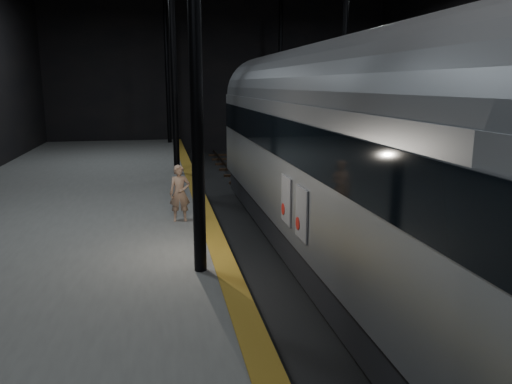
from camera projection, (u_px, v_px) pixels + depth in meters
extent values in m
plane|color=black|center=(314.00, 245.00, 15.31)|extent=(44.00, 44.00, 0.00)
cube|color=#545451|center=(55.00, 245.00, 13.79)|extent=(9.00, 43.80, 1.00)
cube|color=olive|center=(208.00, 219.00, 14.48)|extent=(0.50, 43.80, 0.01)
cube|color=#3F3328|center=(291.00, 241.00, 15.14)|extent=(0.08, 43.00, 0.14)
cube|color=#3F3328|center=(336.00, 239.00, 15.41)|extent=(0.08, 43.00, 0.14)
cube|color=black|center=(314.00, 243.00, 15.30)|extent=(2.40, 42.00, 0.12)
cylinder|color=black|center=(195.00, 22.00, 9.48)|extent=(0.26, 0.26, 10.00)
cylinder|color=black|center=(173.00, 56.00, 20.99)|extent=(0.26, 0.26, 10.00)
cylinder|color=black|center=(344.00, 58.00, 22.42)|extent=(0.26, 0.26, 10.00)
cylinder|color=black|center=(167.00, 66.00, 32.50)|extent=(0.26, 0.26, 10.00)
cylinder|color=black|center=(280.00, 67.00, 33.93)|extent=(0.26, 0.26, 10.00)
cube|color=#A8AAB0|center=(354.00, 172.00, 11.91)|extent=(3.16, 21.81, 3.27)
cube|color=black|center=(351.00, 254.00, 12.35)|extent=(2.89, 21.37, 0.93)
cube|color=black|center=(356.00, 141.00, 11.75)|extent=(3.23, 21.48, 0.98)
cylinder|color=slate|center=(357.00, 103.00, 11.56)|extent=(3.10, 21.59, 3.10)
cube|color=black|center=(278.00, 201.00, 19.75)|extent=(1.96, 2.40, 0.38)
cube|color=silver|center=(302.00, 214.00, 10.70)|extent=(0.04, 0.82, 1.14)
cube|color=silver|center=(286.00, 200.00, 11.96)|extent=(0.04, 0.82, 1.14)
cylinder|color=red|center=(298.00, 223.00, 10.94)|extent=(0.03, 0.28, 0.28)
cylinder|color=red|center=(283.00, 209.00, 12.20)|extent=(0.03, 0.28, 0.28)
imported|color=tan|center=(180.00, 193.00, 14.17)|extent=(0.61, 0.41, 1.62)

